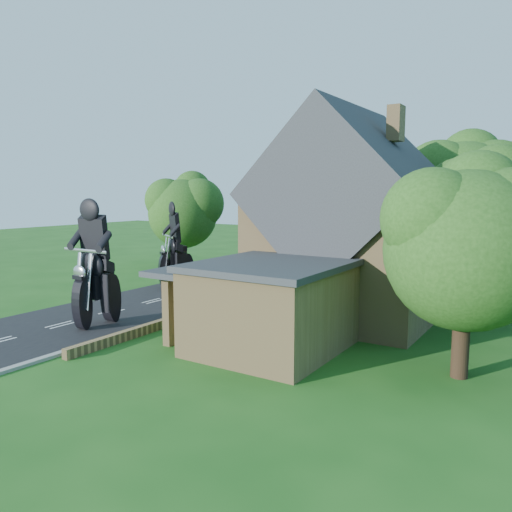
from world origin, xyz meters
The scene contains 19 objects.
ground centered at (0.00, 0.00, 0.00)m, with size 120.00×120.00×0.00m, color #1A4B15.
road centered at (0.00, 0.00, 0.01)m, with size 7.00×80.00×0.02m, color black.
kerb centered at (3.65, 0.00, 0.06)m, with size 0.30×80.00×0.12m, color gray.
garden_wall centered at (4.30, 5.00, 0.20)m, with size 0.30×22.00×0.40m, color #9A7D4E.
house centered at (10.49, 6.00, 4.34)m, with size 9.54×8.64×10.24m.
annex centered at (9.87, -0.80, 1.77)m, with size 7.05×5.94×3.44m.
tree_annex_side centered at (17.13, 0.10, 4.69)m, with size 5.64×5.20×7.48m.
tree_house_right centered at (16.65, 8.62, 5.19)m, with size 6.51×6.00×8.40m.
tree_behind_house centered at (14.18, 16.14, 6.23)m, with size 7.81×7.20×10.08m.
tree_behind_left centered at (8.16, 17.13, 5.73)m, with size 6.94×6.40×9.16m.
tree_far_road centered at (-6.86, 14.11, 4.84)m, with size 6.08×5.60×7.84m.
shrub_a centered at (5.30, -1.00, 0.55)m, with size 0.90×0.90×1.10m, color #123B19.
shrub_b centered at (5.30, 1.50, 0.55)m, with size 0.90×0.90×1.10m, color #123B19.
shrub_c centered at (5.30, 4.00, 0.55)m, with size 0.90×0.90×1.10m, color #123B19.
shrub_d centered at (5.30, 9.00, 0.55)m, with size 0.90×0.90×1.10m, color #123B19.
shrub_e centered at (5.30, 11.50, 0.55)m, with size 0.90×0.90×1.10m, color #123B19.
shrub_f centered at (5.30, 14.00, 0.55)m, with size 0.90×0.90×1.10m, color #123B19.
motorcycle_lead centered at (1.53, -2.17, 0.87)m, with size 0.47×1.87×1.74m, color black, non-canonical shape.
motorcycle_follow centered at (-1.66, 6.80, 0.82)m, with size 0.45×1.77×1.65m, color black, non-canonical shape.
Camera 1 is at (19.67, -17.03, 6.10)m, focal length 35.00 mm.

